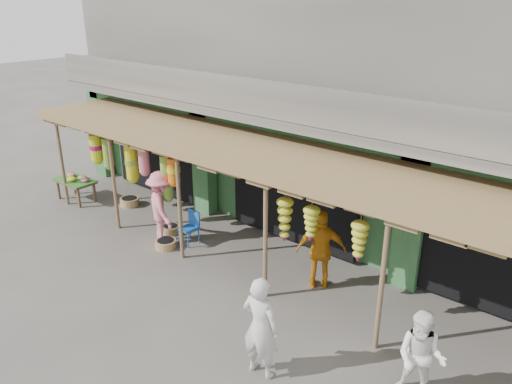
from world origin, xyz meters
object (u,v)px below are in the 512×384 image
Objects in this scene: flower_table at (76,181)px; person_right at (421,358)px; blue_chair at (191,225)px; person_front at (261,327)px; person_shopper at (162,208)px; person_vendor at (321,250)px.

flower_table is 0.85× the size of person_right.
blue_chair is 0.47× the size of person_front.
person_shopper is (4.06, -0.10, 0.30)m from flower_table.
person_right reaches higher than flower_table.
person_front is 5.24m from person_shopper.
flower_table is 0.71× the size of person_shopper.
person_vendor is 0.95× the size of person_shopper.
person_right is 7.07m from person_shopper.
person_shopper reaches higher than blue_chair.
blue_chair reaches higher than flower_table.
blue_chair is 0.55× the size of person_right.
person_front is 2.88m from person_vendor.
person_vendor is (8.20, 0.66, 0.25)m from flower_table.
person_vendor is (-0.68, 2.80, -0.02)m from person_front.
person_shopper reaches higher than person_vendor.
person_vendor reaches higher than blue_chair.
person_front reaches higher than blue_chair.
person_vendor reaches higher than flower_table.
flower_table is 0.75× the size of person_vendor.
person_right is (6.44, -1.36, 0.30)m from blue_chair.
person_right reaches higher than blue_chair.
flower_table is 4.07m from person_shopper.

